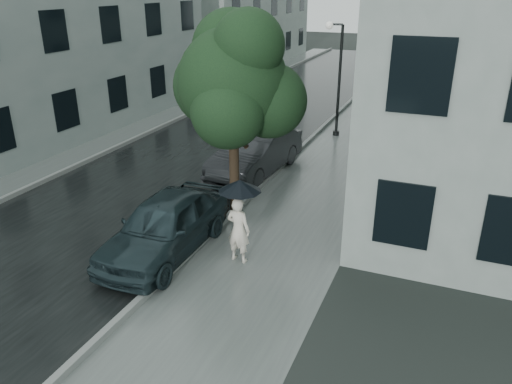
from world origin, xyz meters
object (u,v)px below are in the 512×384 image
at_px(lamp_post, 336,72).
at_px(car_far, 256,152).
at_px(car_near, 165,225).
at_px(pedestrian, 238,230).
at_px(street_tree, 234,81).

bearing_deg(lamp_post, car_far, -113.25).
distance_m(car_near, car_far, 6.05).
relative_size(pedestrian, car_near, 0.38).
bearing_deg(pedestrian, car_near, 16.49).
relative_size(street_tree, car_near, 1.31).
bearing_deg(pedestrian, lamp_post, -80.36).
bearing_deg(car_far, car_near, -84.86).
xyz_separation_m(pedestrian, street_tree, (-1.10, 2.30, 3.07)).
distance_m(street_tree, car_near, 4.16).
bearing_deg(car_far, lamp_post, 81.49).
relative_size(street_tree, car_far, 1.23).
height_order(car_near, car_far, car_far).
height_order(pedestrian, lamp_post, lamp_post).
bearing_deg(car_near, car_far, 90.29).
xyz_separation_m(street_tree, car_far, (-0.81, 3.44, -3.13)).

